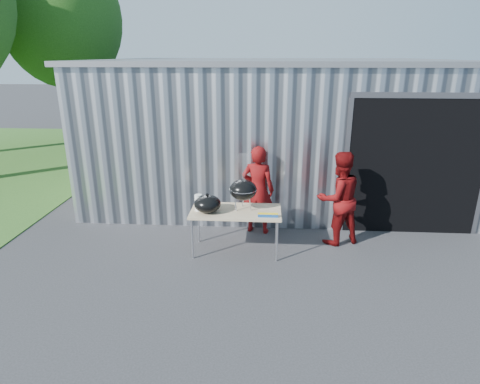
# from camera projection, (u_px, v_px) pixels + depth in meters

# --- Properties ---
(ground) EXTENTS (80.00, 80.00, 0.00)m
(ground) POSITION_uv_depth(u_px,v_px,m) (225.00, 271.00, 6.28)
(ground) COLOR #2B2B2E
(building) EXTENTS (8.20, 6.20, 3.10)m
(building) POSITION_uv_depth(u_px,v_px,m) (279.00, 125.00, 10.05)
(building) COLOR silver
(building) RESTS_ON ground
(tree_far) EXTENTS (4.04, 4.04, 6.69)m
(tree_far) POSITION_uv_depth(u_px,v_px,m) (62.00, 19.00, 13.75)
(tree_far) COLOR #442D19
(tree_far) RESTS_ON ground
(folding_table) EXTENTS (1.50, 0.75, 0.75)m
(folding_table) POSITION_uv_depth(u_px,v_px,m) (236.00, 213.00, 6.68)
(folding_table) COLOR tan
(folding_table) RESTS_ON ground
(kettle_grill) EXTENTS (0.46, 0.46, 0.94)m
(kettle_grill) POSITION_uv_depth(u_px,v_px,m) (243.00, 186.00, 6.59)
(kettle_grill) COLOR black
(kettle_grill) RESTS_ON folding_table
(grill_lid) EXTENTS (0.44, 0.44, 0.32)m
(grill_lid) POSITION_uv_depth(u_px,v_px,m) (208.00, 204.00, 6.56)
(grill_lid) COLOR black
(grill_lid) RESTS_ON folding_table
(paper_towels) EXTENTS (0.12, 0.12, 0.28)m
(paper_towels) POSITION_uv_depth(u_px,v_px,m) (198.00, 203.00, 6.62)
(paper_towels) COLOR white
(paper_towels) RESTS_ON folding_table
(white_tub) EXTENTS (0.20, 0.15, 0.10)m
(white_tub) POSITION_uv_depth(u_px,v_px,m) (205.00, 202.00, 6.91)
(white_tub) COLOR white
(white_tub) RESTS_ON folding_table
(foil_box) EXTENTS (0.32, 0.06, 0.06)m
(foil_box) POSITION_uv_depth(u_px,v_px,m) (268.00, 215.00, 6.39)
(foil_box) COLOR navy
(foil_box) RESTS_ON folding_table
(person_cook) EXTENTS (0.68, 0.51, 1.67)m
(person_cook) POSITION_uv_depth(u_px,v_px,m) (258.00, 190.00, 7.42)
(person_cook) COLOR #5F0A0A
(person_cook) RESTS_ON ground
(person_bystander) EXTENTS (0.99, 0.88, 1.67)m
(person_bystander) POSITION_uv_depth(u_px,v_px,m) (339.00, 198.00, 6.98)
(person_bystander) COLOR #5F0A0A
(person_bystander) RESTS_ON ground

